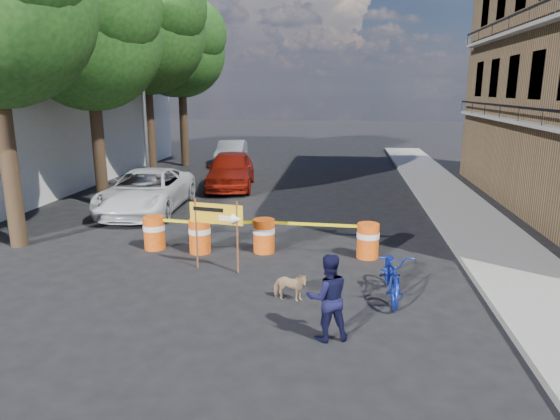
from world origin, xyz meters
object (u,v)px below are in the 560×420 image
(barrel_mid_right, at_px, (264,235))
(dog, at_px, (290,287))
(detour_sign, at_px, (223,220))
(pedestrian, at_px, (328,297))
(sedan_silver, at_px, (232,153))
(bicycle, at_px, (393,251))
(sedan_red, at_px, (231,170))
(barrel_mid_left, at_px, (200,235))
(suv_white, at_px, (147,191))
(barrel_far_right, at_px, (368,240))
(barrel_far_left, at_px, (154,232))

(barrel_mid_right, distance_m, dog, 3.20)
(detour_sign, bearing_deg, pedestrian, -39.16)
(detour_sign, distance_m, sedan_silver, 17.24)
(bicycle, distance_m, sedan_silver, 19.35)
(barrel_mid_right, distance_m, sedan_silver, 15.92)
(barrel_mid_right, relative_size, detour_sign, 0.52)
(dog, xyz_separation_m, sedan_red, (-3.82, 11.61, 0.50))
(barrel_mid_left, bearing_deg, detour_sign, -53.68)
(barrel_mid_right, height_order, pedestrian, pedestrian)
(barrel_mid_left, xyz_separation_m, detour_sign, (0.95, -1.29, 0.79))
(detour_sign, bearing_deg, bicycle, -4.48)
(pedestrian, xyz_separation_m, bicycle, (1.27, 1.98, 0.23))
(barrel_mid_left, distance_m, suv_white, 5.28)
(dog, bearing_deg, sedan_silver, 24.10)
(suv_white, height_order, sedan_red, sedan_red)
(sedan_red, distance_m, sedan_silver, 6.92)
(barrel_mid_right, bearing_deg, sedan_red, 108.17)
(pedestrian, height_order, suv_white, pedestrian)
(sedan_silver, bearing_deg, barrel_far_right, -70.97)
(suv_white, height_order, sedan_silver, suv_white)
(barrel_far_left, height_order, detour_sign, detour_sign)
(detour_sign, distance_m, pedestrian, 3.98)
(dog, bearing_deg, barrel_mid_right, 26.46)
(suv_white, bearing_deg, barrel_mid_left, -56.78)
(suv_white, bearing_deg, barrel_far_left, -69.15)
(barrel_far_left, bearing_deg, sedan_red, 88.86)
(barrel_far_left, xyz_separation_m, pedestrian, (4.80, -4.47, 0.30))
(barrel_mid_left, xyz_separation_m, sedan_silver, (-2.59, 15.57, 0.22))
(barrel_mid_left, bearing_deg, sedan_red, 97.35)
(barrel_far_right, relative_size, sedan_red, 0.19)
(bicycle, bearing_deg, sedan_silver, 111.10)
(barrel_far_left, distance_m, sedan_silver, 15.47)
(barrel_mid_right, bearing_deg, dog, -71.62)
(barrel_far_left, bearing_deg, bicycle, -22.23)
(barrel_mid_right, relative_size, barrel_far_right, 1.00)
(barrel_mid_left, relative_size, bicycle, 0.45)
(barrel_far_left, distance_m, sedan_red, 8.66)
(barrel_mid_right, height_order, suv_white, suv_white)
(bicycle, relative_size, sedan_red, 0.42)
(barrel_mid_left, distance_m, detour_sign, 1.78)
(barrel_mid_left, xyz_separation_m, pedestrian, (3.49, -4.31, 0.30))
(detour_sign, height_order, sedan_red, detour_sign)
(barrel_far_right, height_order, sedan_silver, sedan_silver)
(barrel_far_left, distance_m, bicycle, 6.58)
(sedan_red, bearing_deg, detour_sign, -85.66)
(barrel_mid_right, distance_m, suv_white, 6.27)
(barrel_mid_right, relative_size, suv_white, 0.17)
(barrel_far_right, xyz_separation_m, bicycle, (0.38, -2.46, 0.53))
(barrel_mid_left, distance_m, sedan_red, 8.89)
(sedan_silver, bearing_deg, barrel_mid_left, -85.83)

